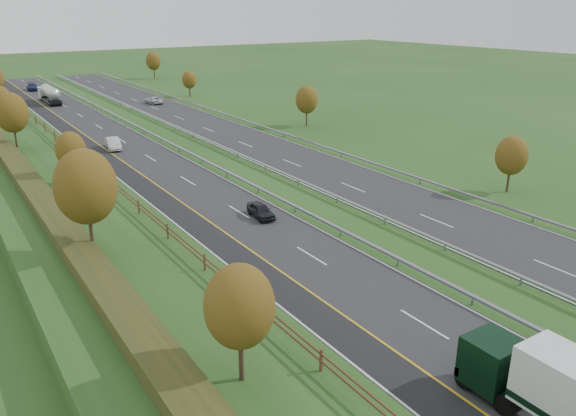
{
  "coord_description": "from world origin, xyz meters",
  "views": [
    {
      "loc": [
        -22.21,
        -9.66,
        18.5
      ],
      "look_at": [
        2.48,
        28.27,
        2.2
      ],
      "focal_mm": 35.0,
      "sensor_mm": 36.0,
      "label": 1
    }
  ],
  "objects_px": {
    "car_dark_near": "(261,210)",
    "car_small_far": "(32,87)",
    "road_tanker": "(49,94)",
    "car_oncoming": "(154,100)",
    "car_silver_mid": "(113,143)"
  },
  "relations": [
    {
      "from": "road_tanker",
      "to": "car_dark_near",
      "type": "xyz_separation_m",
      "value": [
        2.52,
        -80.05,
        -1.16
      ]
    },
    {
      "from": "car_dark_near",
      "to": "road_tanker",
      "type": "bearing_deg",
      "value": 97.9
    },
    {
      "from": "car_oncoming",
      "to": "car_small_far",
      "type": "bearing_deg",
      "value": -70.69
    },
    {
      "from": "car_silver_mid",
      "to": "car_small_far",
      "type": "distance_m",
      "value": 67.35
    },
    {
      "from": "car_dark_near",
      "to": "car_small_far",
      "type": "relative_size",
      "value": 0.71
    },
    {
      "from": "road_tanker",
      "to": "car_oncoming",
      "type": "height_order",
      "value": "road_tanker"
    },
    {
      "from": "road_tanker",
      "to": "car_small_far",
      "type": "distance_m",
      "value": 21.2
    },
    {
      "from": "car_small_far",
      "to": "car_oncoming",
      "type": "bearing_deg",
      "value": -58.85
    },
    {
      "from": "car_small_far",
      "to": "car_oncoming",
      "type": "relative_size",
      "value": 1.11
    },
    {
      "from": "road_tanker",
      "to": "car_oncoming",
      "type": "xyz_separation_m",
      "value": [
        17.22,
        -12.48,
        -1.14
      ]
    },
    {
      "from": "car_silver_mid",
      "to": "road_tanker",
      "type": "bearing_deg",
      "value": 96.45
    },
    {
      "from": "road_tanker",
      "to": "car_small_far",
      "type": "bearing_deg",
      "value": 89.14
    },
    {
      "from": "car_dark_near",
      "to": "car_small_far",
      "type": "distance_m",
      "value": 101.24
    },
    {
      "from": "car_silver_mid",
      "to": "car_small_far",
      "type": "bearing_deg",
      "value": 96.59
    },
    {
      "from": "road_tanker",
      "to": "car_dark_near",
      "type": "relative_size",
      "value": 2.89
    }
  ]
}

